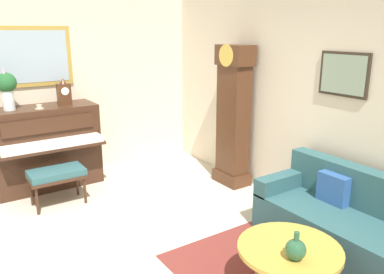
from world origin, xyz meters
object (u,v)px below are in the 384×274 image
(piano, at_px, (46,147))
(mantel_clock, at_px, (64,93))
(grandfather_clock, at_px, (233,120))
(teacup, at_px, (39,107))
(flower_vase, at_px, (7,87))
(green_jug, at_px, (296,249))
(couch, at_px, (350,224))
(piano_bench, at_px, (57,175))
(coffee_table, at_px, (289,250))

(piano, xyz_separation_m, mantel_clock, (0.00, 0.32, 0.75))
(grandfather_clock, bearing_deg, teacup, -118.23)
(flower_vase, height_order, green_jug, flower_vase)
(couch, height_order, mantel_clock, mantel_clock)
(piano_bench, bearing_deg, teacup, 179.87)
(piano, bearing_deg, coffee_table, 16.49)
(piano_bench, relative_size, green_jug, 2.92)
(mantel_clock, relative_size, teacup, 3.28)
(couch, height_order, flower_vase, flower_vase)
(green_jug, bearing_deg, flower_vase, -159.75)
(coffee_table, bearing_deg, piano_bench, -158.64)
(grandfather_clock, height_order, flower_vase, grandfather_clock)
(couch, bearing_deg, piano, -149.39)
(coffee_table, relative_size, teacup, 7.59)
(piano_bench, distance_m, teacup, 0.99)
(couch, relative_size, green_jug, 7.92)
(teacup, bearing_deg, coffee_table, 18.02)
(couch, bearing_deg, coffee_table, -84.11)
(grandfather_clock, relative_size, green_jug, 8.46)
(piano, bearing_deg, piano_bench, -5.33)
(couch, bearing_deg, grandfather_clock, 174.34)
(piano, distance_m, green_jug, 3.90)
(green_jug, bearing_deg, teacup, -164.11)
(coffee_table, bearing_deg, mantel_clock, -168.19)
(piano, height_order, couch, piano)
(couch, bearing_deg, flower_vase, -144.60)
(flower_vase, bearing_deg, grandfather_clock, 62.83)
(piano_bench, bearing_deg, mantel_clock, 151.69)
(grandfather_clock, xyz_separation_m, teacup, (-1.27, -2.36, 0.24))
(flower_vase, relative_size, teacup, 5.00)
(piano_bench, xyz_separation_m, coffee_table, (2.92, 1.14, 0.01))
(piano_bench, xyz_separation_m, couch, (2.81, 2.15, -0.09))
(piano_bench, relative_size, flower_vase, 1.21)
(piano_bench, xyz_separation_m, mantel_clock, (-0.71, 0.38, 0.94))
(coffee_table, height_order, teacup, teacup)
(flower_vase, bearing_deg, teacup, 70.47)
(flower_vase, bearing_deg, mantel_clock, 89.96)
(couch, xyz_separation_m, coffee_table, (0.10, -1.01, 0.11))
(grandfather_clock, height_order, couch, grandfather_clock)
(couch, relative_size, coffee_table, 2.16)
(couch, height_order, teacup, teacup)
(piano, height_order, teacup, teacup)
(flower_vase, distance_m, teacup, 0.47)
(coffee_table, xyz_separation_m, green_jug, (0.15, -0.10, 0.12))
(piano, height_order, mantel_clock, mantel_clock)
(coffee_table, xyz_separation_m, teacup, (-3.50, -1.14, 0.78))
(grandfather_clock, xyz_separation_m, mantel_clock, (-1.39, -1.98, 0.39))
(flower_vase, bearing_deg, piano, 90.18)
(couch, distance_m, green_jug, 1.16)
(grandfather_clock, relative_size, coffee_table, 2.31)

